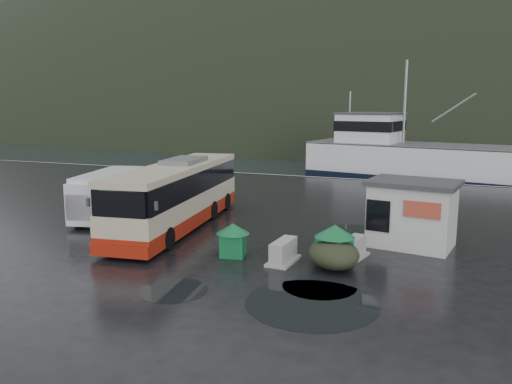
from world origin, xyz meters
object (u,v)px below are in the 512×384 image
at_px(waste_bin_right, 334,264).
at_px(ticket_kiosk, 410,246).
at_px(dome_tent, 334,267).
at_px(jersey_barrier_a, 283,262).
at_px(jersey_barrier_b, 353,258).
at_px(fishing_trawler, 437,168).
at_px(coach_bus, 178,226).
at_px(waste_bin_left, 233,256).
at_px(white_van, 111,217).

distance_m(waste_bin_right, ticket_kiosk, 4.29).
height_order(waste_bin_right, dome_tent, waste_bin_right).
xyz_separation_m(jersey_barrier_a, jersey_barrier_b, (2.33, 1.45, 0.00)).
bearing_deg(dome_tent, fishing_trawler, 84.78).
bearing_deg(coach_bus, dome_tent, -28.78).
relative_size(waste_bin_right, dome_tent, 0.59).
height_order(waste_bin_right, jersey_barrier_b, waste_bin_right).
height_order(dome_tent, jersey_barrier_b, dome_tent).
relative_size(ticket_kiosk, jersey_barrier_b, 2.21).
xyz_separation_m(dome_tent, jersey_barrier_a, (-1.87, -0.16, 0.00)).
relative_size(waste_bin_right, ticket_kiosk, 0.42).
bearing_deg(dome_tent, waste_bin_right, 99.16).
bearing_deg(dome_tent, coach_bus, 158.41).
distance_m(coach_bus, waste_bin_left, 5.51).
relative_size(coach_bus, jersey_barrier_b, 7.17).
height_order(coach_bus, waste_bin_right, coach_bus).
xyz_separation_m(waste_bin_left, jersey_barrier_a, (2.06, -0.05, 0.00)).
relative_size(waste_bin_right, jersey_barrier_a, 0.88).
height_order(waste_bin_left, jersey_barrier_a, waste_bin_left).
bearing_deg(coach_bus, waste_bin_left, -45.06).
relative_size(ticket_kiosk, fishing_trawler, 0.12).
bearing_deg(white_van, ticket_kiosk, -12.43).
relative_size(waste_bin_left, jersey_barrier_a, 0.77).
bearing_deg(fishing_trawler, waste_bin_left, -90.57).
bearing_deg(coach_bus, fishing_trawler, 61.20).
xyz_separation_m(white_van, ticket_kiosk, (14.94, 0.13, 0.00)).
bearing_deg(waste_bin_left, waste_bin_right, 6.47).
relative_size(white_van, jersey_barrier_b, 3.62).
relative_size(coach_bus, fishing_trawler, 0.40).
xyz_separation_m(waste_bin_left, ticket_kiosk, (6.34, 3.96, 0.00)).
distance_m(dome_tent, ticket_kiosk, 4.54).
xyz_separation_m(waste_bin_left, waste_bin_right, (3.88, 0.44, 0.00)).
height_order(ticket_kiosk, jersey_barrier_b, ticket_kiosk).
xyz_separation_m(waste_bin_left, fishing_trawler, (6.80, 31.51, 0.00)).
height_order(white_van, fishing_trawler, fishing_trawler).
bearing_deg(fishing_trawler, ticket_kiosk, -79.35).
xyz_separation_m(white_van, jersey_barrier_a, (10.67, -3.88, 0.00)).
relative_size(white_van, fishing_trawler, 0.20).
bearing_deg(white_van, dome_tent, -29.46).
relative_size(white_van, waste_bin_left, 4.45).
bearing_deg(ticket_kiosk, white_van, -169.86).
relative_size(waste_bin_left, fishing_trawler, 0.05).
height_order(coach_bus, waste_bin_left, coach_bus).
xyz_separation_m(ticket_kiosk, jersey_barrier_b, (-1.95, -2.56, 0.00)).
xyz_separation_m(dome_tent, ticket_kiosk, (2.41, 3.85, 0.00)).
xyz_separation_m(waste_bin_left, jersey_barrier_b, (4.39, 1.40, 0.00)).
bearing_deg(jersey_barrier_a, fishing_trawler, 81.47).
relative_size(dome_tent, jersey_barrier_b, 1.58).
height_order(waste_bin_left, jersey_barrier_b, waste_bin_left).
height_order(waste_bin_right, ticket_kiosk, ticket_kiosk).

